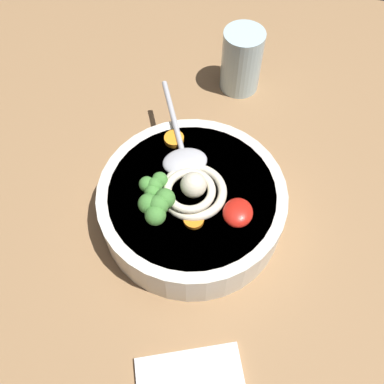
# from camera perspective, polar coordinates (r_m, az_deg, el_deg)

# --- Properties ---
(table_slab) EXTENTS (1.19, 1.19, 0.03)m
(table_slab) POSITION_cam_1_polar(r_m,az_deg,el_deg) (0.62, 0.76, -5.34)
(table_slab) COLOR #936D47
(table_slab) RESTS_ON ground
(soup_bowl) EXTENTS (0.25, 0.25, 0.06)m
(soup_bowl) POSITION_cam_1_polar(r_m,az_deg,el_deg) (0.59, 0.00, -1.61)
(soup_bowl) COLOR silver
(soup_bowl) RESTS_ON table_slab
(noodle_pile) EXTENTS (0.09, 0.09, 0.04)m
(noodle_pile) POSITION_cam_1_polar(r_m,az_deg,el_deg) (0.55, 0.06, 0.29)
(noodle_pile) COLOR beige
(noodle_pile) RESTS_ON soup_bowl
(soup_spoon) EXTENTS (0.17, 0.11, 0.02)m
(soup_spoon) POSITION_cam_1_polar(r_m,az_deg,el_deg) (0.59, -1.21, 5.07)
(soup_spoon) COLOR #B7B7BC
(soup_spoon) RESTS_ON soup_bowl
(chili_sauce_dollop) EXTENTS (0.04, 0.04, 0.02)m
(chili_sauce_dollop) POSITION_cam_1_polar(r_m,az_deg,el_deg) (0.54, 6.03, -2.70)
(chili_sauce_dollop) COLOR red
(chili_sauce_dollop) RESTS_ON soup_bowl
(broccoli_floret_front) EXTENTS (0.05, 0.04, 0.04)m
(broccoli_floret_front) POSITION_cam_1_polar(r_m,az_deg,el_deg) (0.52, -4.63, -1.83)
(broccoli_floret_front) COLOR #7A9E60
(broccoli_floret_front) RESTS_ON soup_bowl
(broccoli_floret_far) EXTENTS (0.04, 0.03, 0.03)m
(broccoli_floret_far) POSITION_cam_1_polar(r_m,az_deg,el_deg) (0.55, -5.06, 0.88)
(broccoli_floret_far) COLOR #7A9E60
(broccoli_floret_far) RESTS_ON soup_bowl
(carrot_slice_rear) EXTENTS (0.03, 0.03, 0.01)m
(carrot_slice_rear) POSITION_cam_1_polar(r_m,az_deg,el_deg) (0.61, -2.38, 6.97)
(carrot_slice_rear) COLOR orange
(carrot_slice_rear) RESTS_ON soup_bowl
(carrot_slice_left) EXTENTS (0.03, 0.03, 0.01)m
(carrot_slice_left) POSITION_cam_1_polar(r_m,az_deg,el_deg) (0.54, 0.16, -3.61)
(carrot_slice_left) COLOR orange
(carrot_slice_left) RESTS_ON soup_bowl
(drinking_glass) EXTENTS (0.07, 0.07, 0.11)m
(drinking_glass) POSITION_cam_1_polar(r_m,az_deg,el_deg) (0.74, 6.28, 16.78)
(drinking_glass) COLOR silver
(drinking_glass) RESTS_ON table_slab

